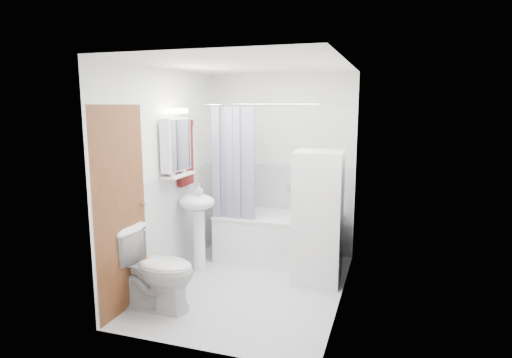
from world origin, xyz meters
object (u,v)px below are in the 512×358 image
(bathtub, at_px, (278,235))
(toilet, at_px, (156,269))
(washer_dryer, at_px, (318,217))
(sink, at_px, (198,214))

(bathtub, distance_m, toilet, 1.84)
(washer_dryer, bearing_deg, sink, -176.99)
(sink, height_order, toilet, sink)
(bathtub, relative_size, washer_dryer, 1.05)
(bathtub, distance_m, washer_dryer, 0.88)
(bathtub, bearing_deg, sink, -143.34)
(sink, relative_size, washer_dryer, 0.70)
(washer_dryer, relative_size, toilet, 1.83)
(sink, bearing_deg, toilet, -88.12)
(bathtub, xyz_separation_m, washer_dryer, (0.59, -0.50, 0.42))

